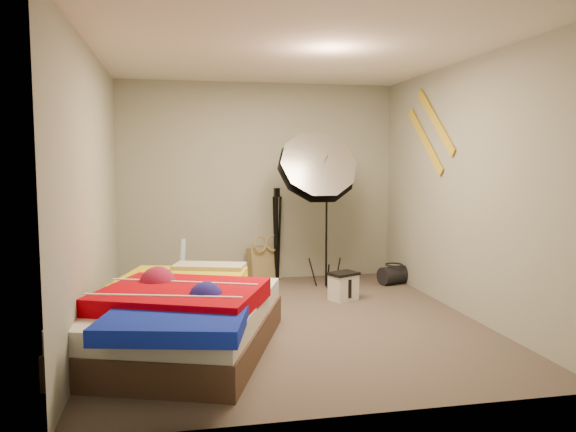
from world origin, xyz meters
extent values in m
plane|color=brown|center=(0.00, 0.00, 0.00)|extent=(4.00, 4.00, 0.00)
plane|color=silver|center=(0.00, 0.00, 2.50)|extent=(4.00, 4.00, 0.00)
plane|color=gray|center=(0.00, 2.00, 1.25)|extent=(3.50, 0.00, 3.50)
plane|color=gray|center=(0.00, -2.00, 1.25)|extent=(3.50, 0.00, 3.50)
plane|color=gray|center=(-1.75, 0.00, 1.25)|extent=(0.00, 4.00, 4.00)
plane|color=gray|center=(1.75, 0.00, 1.25)|extent=(0.00, 4.00, 4.00)
cube|color=#9B8B5C|center=(0.05, 1.90, 0.21)|extent=(0.46, 0.33, 0.44)
cylinder|color=#71CBE1|center=(-0.99, 1.46, 0.31)|extent=(0.13, 0.19, 0.62)
cube|color=silver|center=(0.74, 0.70, 0.14)|extent=(0.34, 0.30, 0.28)
cylinder|color=black|center=(1.59, 1.34, 0.11)|extent=(0.42, 0.33, 0.22)
cube|color=gold|center=(1.73, 0.60, 1.95)|extent=(0.02, 0.91, 0.78)
cube|color=gold|center=(1.73, 0.85, 1.75)|extent=(0.02, 0.91, 0.78)
cube|color=#4E3628|center=(-1.01, -0.61, 0.12)|extent=(1.87, 2.22, 0.25)
cube|color=silver|center=(-1.01, -0.61, 0.33)|extent=(1.82, 2.17, 0.17)
cube|color=gold|center=(-1.01, -0.16, 0.45)|extent=(1.24, 1.15, 0.13)
cube|color=#B7000B|center=(-1.02, -0.76, 0.47)|extent=(1.48, 1.38, 0.15)
cube|color=#0F24BF|center=(-1.07, -1.34, 0.44)|extent=(1.09, 0.95, 0.11)
cube|color=#CB9094|center=(-0.75, 0.15, 0.49)|extent=(0.72, 0.49, 0.13)
cylinder|color=black|center=(0.73, 1.39, 0.76)|extent=(0.03, 0.03, 1.51)
cube|color=black|center=(0.73, 1.39, 1.46)|extent=(0.06, 0.06, 0.09)
cone|color=silver|center=(0.57, 1.27, 1.42)|extent=(1.14, 0.85, 1.11)
cylinder|color=black|center=(0.21, 1.88, 0.53)|extent=(0.04, 0.04, 1.07)
cube|color=black|center=(0.21, 1.88, 1.12)|extent=(0.07, 0.07, 0.11)
camera|label=1|loc=(-1.05, -5.10, 1.53)|focal=35.00mm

